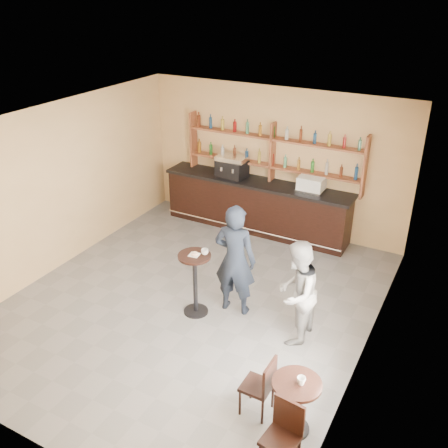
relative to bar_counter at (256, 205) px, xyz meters
The scene contains 23 objects.
floor 3.21m from the bar_counter, 85.54° to the right, with size 7.00×7.00×0.00m, color slate.
ceiling 4.10m from the bar_counter, 85.54° to the right, with size 7.00×7.00×0.00m, color white.
wall_back 1.10m from the bar_counter, 54.92° to the left, with size 7.00×7.00×0.00m, color #D9B27B.
wall_front 6.73m from the bar_counter, 87.88° to the right, with size 7.00×7.00×0.00m, color #D9B27B.
wall_left 4.31m from the bar_counter, 131.16° to the right, with size 7.00×7.00×0.00m, color #D9B27B.
wall_right 4.64m from the bar_counter, 44.14° to the right, with size 7.00×7.00×0.00m, color #D9B27B.
window_pane 5.54m from the bar_counter, 53.32° to the right, with size 2.00×2.00×0.00m, color white.
window_frame 5.53m from the bar_counter, 53.37° to the right, with size 0.04×1.70×2.10m, color black, non-canonical shape.
shelf_unit 1.27m from the bar_counter, 41.83° to the left, with size 4.00×0.26×1.40m, color brown, non-canonical shape.
liquor_bottles 1.43m from the bar_counter, 41.83° to the left, with size 3.68×0.10×1.00m, color #8C5919, non-canonical shape.
bar_counter is the anchor object (origin of this frame).
espresso_machine 1.03m from the bar_counter, behind, with size 0.67×0.43×0.48m, color black, non-canonical shape.
pastry_case 1.45m from the bar_counter, ahead, with size 0.55×0.44×0.33m, color silver, non-canonical shape.
pedestal_table 3.41m from the bar_counter, 82.41° to the right, with size 0.55×0.55×1.14m, color black, non-canonical shape.
napkin 3.45m from the bar_counter, 82.41° to the right, with size 0.17×0.17×0.00m, color white.
donut 3.47m from the bar_counter, 82.26° to the right, with size 0.13×0.13×0.05m, color #CB7A4A.
cup_pedestal 3.38m from the bar_counter, 79.79° to the right, with size 0.12×0.12×0.10m, color white.
man_main 3.17m from the bar_counter, 71.53° to the right, with size 0.72×0.47×1.98m, color black.
cafe_table 5.69m from the bar_counter, 59.95° to the right, with size 0.62×0.62×0.79m, color black, non-canonical shape.
cup_cafe 5.71m from the bar_counter, 59.52° to the right, with size 0.11×0.11×0.10m, color white.
chair_west 5.39m from the bar_counter, 64.76° to the right, with size 0.38×0.38×0.88m, color black, non-canonical shape.
chair_south 6.23m from the bar_counter, 62.32° to the right, with size 0.39×0.39×0.91m, color black, non-canonical shape.
patron_second 3.90m from the bar_counter, 55.89° to the right, with size 0.84×0.65×1.72m, color gray.
Camera 1 is at (3.99, -6.21, 5.20)m, focal length 40.00 mm.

